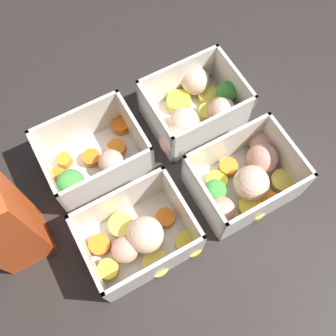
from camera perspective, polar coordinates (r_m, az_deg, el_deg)
name	(u,v)px	position (r m, az deg, el deg)	size (l,w,h in m)	color
ground_plane	(168,175)	(0.60, 0.00, -1.06)	(4.00, 4.00, 0.00)	#282321
container_near_left	(139,238)	(0.54, -4.28, -10.15)	(0.16, 0.12, 0.08)	silver
container_near_right	(246,179)	(0.58, 11.27, -1.53)	(0.16, 0.13, 0.08)	silver
container_far_left	(93,160)	(0.59, -10.78, 1.13)	(0.16, 0.11, 0.08)	silver
container_far_right	(196,110)	(0.62, 4.01, 8.42)	(0.16, 0.13, 0.08)	silver
juice_carton	(2,224)	(0.51, -22.99, -7.50)	(0.07, 0.07, 0.20)	#D14C1E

